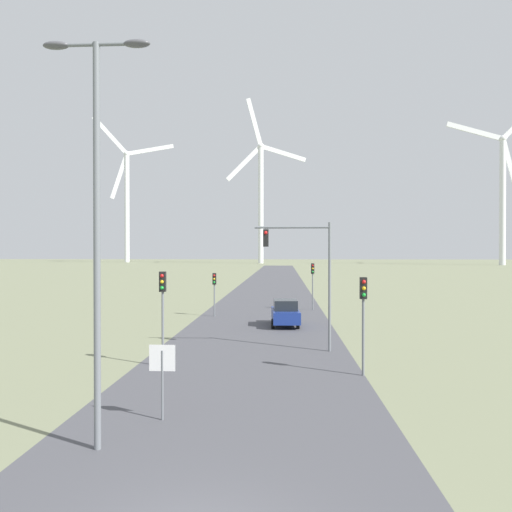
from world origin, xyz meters
The scene contains 12 objects.
road_surface centered at (0.00, 48.00, 0.00)m, with size 10.00×240.00×0.01m.
streetlamp centered at (-3.23, 4.27, 6.57)m, with size 2.83×0.32×10.63m.
stop_sign_near centered at (-2.08, 6.58, 1.61)m, with size 0.81×0.07×2.31m.
traffic_light_post_near_left centered at (-3.78, 13.57, 3.11)m, with size 0.28×0.33×4.25m.
traffic_light_post_near_right centered at (4.93, 12.40, 2.99)m, with size 0.28×0.33×4.09m.
traffic_light_post_mid_left centered at (-3.82, 30.71, 2.51)m, with size 0.28×0.34×3.42m.
traffic_light_post_mid_right centered at (4.19, 35.15, 3.00)m, with size 0.28×0.33×4.09m.
traffic_light_mast_overhead centered at (2.74, 17.38, 4.64)m, with size 3.94×0.35×6.65m.
car_approaching centered at (1.77, 25.94, 0.91)m, with size 2.03×4.19×1.83m.
wind_turbine_far_left centered at (-69.88, 216.59, 30.69)m, with size 35.16×10.93×66.26m.
wind_turbine_left centered at (-7.68, 200.06, 30.11)m, with size 33.40×9.98×68.71m.
wind_turbine_center centered at (81.91, 178.73, 28.80)m, with size 36.43×3.04×62.00m.
Camera 1 is at (1.60, -8.44, 5.18)m, focal length 35.00 mm.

